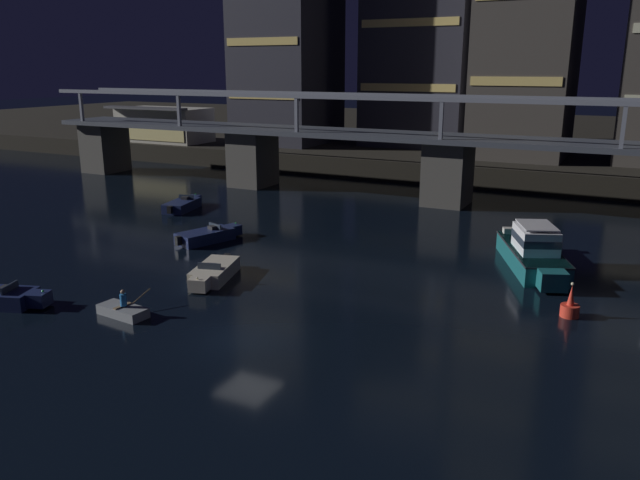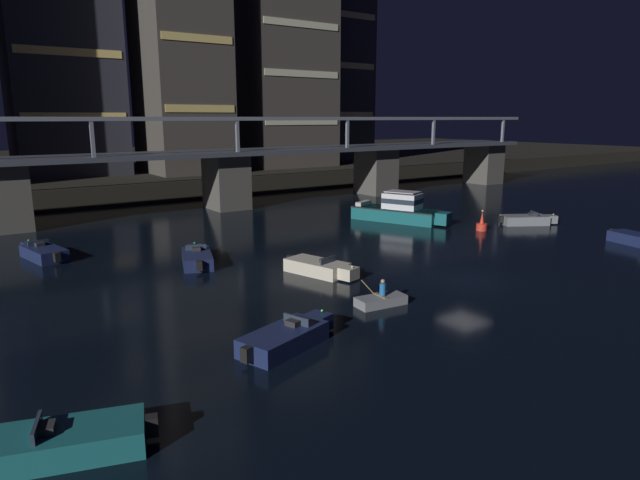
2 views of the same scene
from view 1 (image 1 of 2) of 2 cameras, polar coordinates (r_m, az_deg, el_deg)
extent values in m
plane|color=black|center=(28.58, -6.69, -8.90)|extent=(400.00, 400.00, 0.00)
cube|color=black|center=(103.33, 18.78, 8.71)|extent=(240.00, 80.00, 2.20)
cube|color=#4C4944|center=(77.50, -18.96, 7.96)|extent=(3.60, 4.40, 5.55)
cube|color=#4C4944|center=(64.68, -6.13, 7.38)|extent=(3.60, 4.40, 5.55)
cube|color=#4C4944|center=(56.40, 11.54, 5.98)|extent=(3.60, 4.40, 5.55)
cube|color=#3D424C|center=(56.01, 11.71, 9.01)|extent=(87.03, 6.40, 0.45)
cube|color=slate|center=(52.96, 11.05, 12.41)|extent=(87.03, 0.36, 0.36)
cube|color=slate|center=(58.55, 12.67, 12.59)|extent=(87.03, 0.36, 0.36)
cube|color=slate|center=(75.10, -20.87, 11.29)|extent=(0.30, 0.30, 3.20)
cube|color=slate|center=(65.83, -12.70, 11.46)|extent=(0.30, 0.30, 3.20)
cube|color=slate|center=(58.24, -2.14, 11.35)|extent=(0.30, 0.30, 3.20)
cube|color=slate|center=(53.06, 10.96, 10.69)|extent=(0.30, 0.30, 3.20)
cube|color=slate|center=(51.02, 25.86, 9.27)|extent=(0.30, 0.30, 3.20)
cube|color=#282833|center=(83.69, -3.05, 19.57)|extent=(10.67, 12.20, 31.24)
cube|color=#F2D172|center=(78.25, -5.24, 12.96)|extent=(9.82, 0.10, 0.90)
cube|color=#F2D172|center=(78.24, -5.36, 17.53)|extent=(9.82, 0.10, 0.90)
cube|color=#F2D172|center=(76.32, 7.87, 13.56)|extent=(11.68, 0.10, 0.90)
cube|color=#F2D172|center=(76.44, 8.08, 18.99)|extent=(11.68, 0.10, 0.90)
cube|color=#F2D172|center=(67.46, 17.31, 13.61)|extent=(8.96, 0.10, 0.90)
cube|color=#B2AD9E|center=(86.90, -13.95, 10.14)|extent=(12.00, 6.00, 4.40)
cube|color=#EAD88C|center=(84.65, -15.28, 9.62)|extent=(11.20, 0.10, 2.64)
cube|color=#4C4C51|center=(84.04, -15.67, 11.47)|extent=(12.40, 1.60, 0.30)
cube|color=#196066|center=(40.16, 18.65, -1.49)|extent=(5.46, 8.39, 1.20)
cube|color=#196066|center=(35.95, 20.37, -3.46)|extent=(1.74, 1.56, 1.04)
cube|color=black|center=(40.01, 18.71, -0.73)|extent=(5.57, 8.49, 0.10)
cube|color=white|center=(39.26, 19.01, 0.07)|extent=(3.16, 3.76, 1.40)
cube|color=#283342|center=(39.25, 19.02, 0.15)|extent=(3.22, 3.81, 0.44)
cube|color=silver|center=(39.05, 19.12, 1.28)|extent=(2.85, 3.38, 0.08)
cube|color=#B7B2A8|center=(43.14, 17.67, 0.81)|extent=(2.15, 1.35, 0.36)
cube|color=beige|center=(36.57, -9.53, -2.83)|extent=(2.82, 4.26, 0.80)
cube|color=beige|center=(34.43, -10.90, -3.97)|extent=(1.20, 1.14, 0.70)
cube|color=#283342|center=(35.64, -10.04, -2.36)|extent=(1.32, 0.47, 0.36)
cube|color=#262628|center=(35.88, -9.90, -2.33)|extent=(0.65, 0.54, 0.24)
cube|color=black|center=(38.47, -8.45, -1.71)|extent=(0.45, 0.45, 0.60)
sphere|color=beige|center=(34.08, -11.09, -3.43)|extent=(0.12, 0.12, 0.12)
cube|color=#19234C|center=(34.75, -24.15, -4.91)|extent=(1.17, 1.23, 0.70)
cube|color=#283342|center=(35.43, -26.38, -3.89)|extent=(0.53, 1.31, 0.36)
cube|color=#262628|center=(35.59, -26.70, -3.95)|extent=(0.56, 0.66, 0.24)
sphere|color=#33D84C|center=(34.48, -23.88, -4.28)|extent=(0.12, 0.12, 0.12)
cube|color=#19234C|center=(54.57, -12.43, 3.08)|extent=(2.58, 4.20, 0.80)
cube|color=#19234C|center=(56.66, -11.34, 3.64)|extent=(1.16, 1.09, 0.70)
cube|color=#283342|center=(55.20, -12.07, 3.85)|extent=(1.34, 0.38, 0.36)
cube|color=#262628|center=(54.99, -12.18, 3.74)|extent=(0.63, 0.51, 0.24)
cube|color=black|center=(52.69, -13.49, 2.69)|extent=(0.43, 0.43, 0.60)
sphere|color=#33D84C|center=(56.80, -11.26, 4.12)|extent=(0.12, 0.12, 0.12)
cube|color=#19234C|center=(44.24, -10.39, 0.33)|extent=(2.97, 4.28, 0.80)
cube|color=#19234C|center=(45.56, -7.89, 0.95)|extent=(1.23, 1.17, 0.70)
cube|color=#283342|center=(44.56, -9.52, 1.25)|extent=(1.31, 0.53, 0.36)
cube|color=#262628|center=(44.44, -9.78, 1.12)|extent=(0.66, 0.56, 0.24)
cube|color=black|center=(43.10, -12.76, -0.06)|extent=(0.46, 0.46, 0.60)
sphere|color=#33D84C|center=(45.60, -7.66, 1.53)|extent=(0.12, 0.12, 0.12)
cylinder|color=red|center=(32.97, 21.74, -6.00)|extent=(0.90, 0.90, 0.60)
cone|color=red|center=(32.70, 21.88, -4.69)|extent=(0.36, 0.36, 1.00)
sphere|color=#F2EAB2|center=(32.52, 21.98, -3.73)|extent=(0.16, 0.16, 0.16)
cube|color=gray|center=(32.25, -17.47, -6.18)|extent=(2.69, 1.35, 0.48)
cube|color=#7F6647|center=(32.16, -17.51, -5.73)|extent=(0.30, 1.00, 0.06)
cylinder|color=#1E66B2|center=(31.97, -17.44, -5.22)|extent=(0.32, 0.32, 0.60)
sphere|color=tan|center=(31.83, -17.50, -4.52)|extent=(0.22, 0.22, 0.22)
cylinder|color=olive|center=(32.76, -16.13, -5.09)|extent=(0.20, 1.52, 0.59)
camera|label=2|loc=(39.28, -61.98, 3.79)|focal=31.15mm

